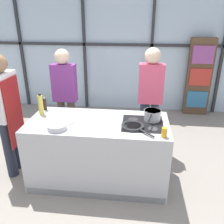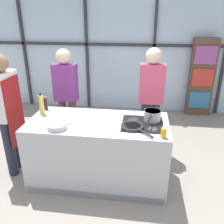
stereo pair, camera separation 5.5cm
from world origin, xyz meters
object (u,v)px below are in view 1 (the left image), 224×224
at_px(frying_pan, 133,126).
at_px(saucepan, 152,115).
at_px(spectator_center_left, 150,94).
at_px(mixing_bowl, 57,127).
at_px(juice_glass_near, 164,132).
at_px(spectator_far_left, 65,93).
at_px(oil_bottle, 41,105).
at_px(pepper_grinder, 45,104).
at_px(white_plate, 66,121).
at_px(chef, 6,110).

xyz_separation_m(frying_pan, saucepan, (0.24, 0.25, 0.05)).
relative_size(spectator_center_left, mixing_bowl, 7.34).
distance_m(mixing_bowl, juice_glass_near, 1.27).
bearing_deg(frying_pan, spectator_far_left, 139.11).
distance_m(frying_pan, oil_bottle, 1.31).
xyz_separation_m(mixing_bowl, pepper_grinder, (-0.37, 0.59, 0.06)).
bearing_deg(frying_pan, mixing_bowl, -171.09).
distance_m(white_plate, juice_glass_near, 1.26).
bearing_deg(chef, pepper_grinder, 122.16).
bearing_deg(spectator_center_left, chef, 23.04).
bearing_deg(spectator_far_left, saucepan, 151.87).
distance_m(saucepan, juice_glass_near, 0.46).
relative_size(frying_pan, pepper_grinder, 2.07).
distance_m(spectator_far_left, white_plate, 0.97).
bearing_deg(spectator_center_left, pepper_grinder, 20.17).
bearing_deg(juice_glass_near, mixing_bowl, 177.68).
xyz_separation_m(spectator_center_left, white_plate, (-1.12, -0.93, -0.11)).
distance_m(oil_bottle, pepper_grinder, 0.17).
xyz_separation_m(white_plate, mixing_bowl, (-0.04, -0.22, 0.03)).
relative_size(white_plate, pepper_grinder, 1.18).
relative_size(frying_pan, white_plate, 1.75).
bearing_deg(frying_pan, oil_bottle, 167.73).
bearing_deg(saucepan, chef, -177.50).
bearing_deg(oil_bottle, spectator_far_left, 80.80).
bearing_deg(frying_pan, juice_glass_near, -28.52).
height_order(chef, spectator_far_left, chef).
height_order(white_plate, juice_glass_near, juice_glass_near).
relative_size(oil_bottle, pepper_grinder, 1.52).
relative_size(spectator_center_left, pepper_grinder, 8.83).
distance_m(mixing_bowl, oil_bottle, 0.56).
xyz_separation_m(white_plate, juice_glass_near, (1.23, -0.27, 0.05)).
distance_m(spectator_far_left, oil_bottle, 0.74).
relative_size(mixing_bowl, pepper_grinder, 1.20).
distance_m(saucepan, white_plate, 1.13).
relative_size(spectator_far_left, frying_pan, 4.16).
distance_m(mixing_bowl, pepper_grinder, 0.70).
bearing_deg(chef, white_plate, 83.84).
height_order(saucepan, juice_glass_near, saucepan).
distance_m(frying_pan, saucepan, 0.36).
height_order(oil_bottle, pepper_grinder, oil_bottle).
distance_m(white_plate, oil_bottle, 0.47).
height_order(frying_pan, saucepan, saucepan).
bearing_deg(juice_glass_near, spectator_center_left, 95.60).
bearing_deg(pepper_grinder, spectator_far_left, 77.20).
height_order(spectator_far_left, mixing_bowl, spectator_far_left).
bearing_deg(pepper_grinder, juice_glass_near, -21.17).
height_order(mixing_bowl, oil_bottle, oil_bottle).
xyz_separation_m(mixing_bowl, juice_glass_near, (1.27, -0.05, 0.02)).
distance_m(frying_pan, juice_glass_near, 0.41).
height_order(mixing_bowl, pepper_grinder, pepper_grinder).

